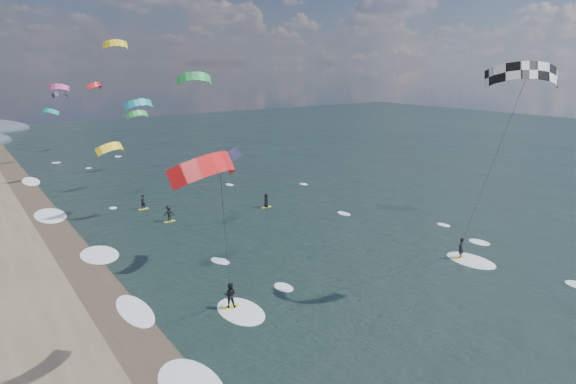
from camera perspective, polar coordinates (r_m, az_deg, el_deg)
ground at (r=27.94m, az=17.14°, el=-19.08°), size 260.00×260.00×0.00m
wet_sand_strip at (r=28.87m, az=-16.46°, el=-17.81°), size 3.00×240.00×0.00m
kitesurfer_near_a at (r=33.97m, az=25.21°, el=8.05°), size 7.74×9.43×15.93m
kitesurfer_near_b at (r=24.84m, az=-7.37°, el=-3.06°), size 7.11×8.71×12.21m
far_kitesurfers at (r=51.27m, az=-11.17°, el=-1.77°), size 12.43×7.99×1.68m
bg_kite_field at (r=69.99m, az=-20.26°, el=10.31°), size 13.13×73.18×12.13m
shoreline_surf at (r=33.12m, az=-17.28°, el=-13.36°), size 2.40×79.40×0.11m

